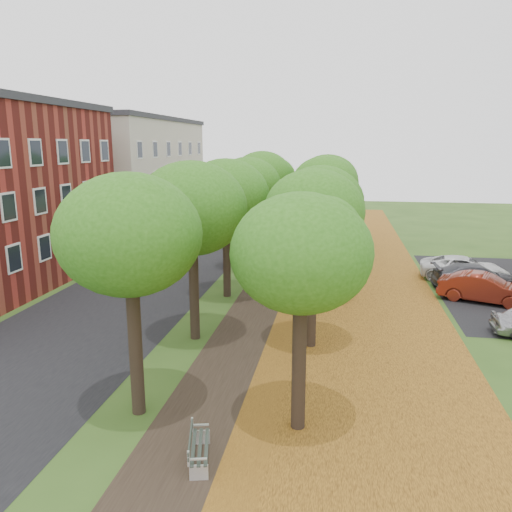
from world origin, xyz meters
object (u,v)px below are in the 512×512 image
at_px(bench, 198,447).
at_px(car_grey, 476,277).
at_px(car_white, 464,268).
at_px(car_red, 484,288).

height_order(bench, car_grey, car_grey).
bearing_deg(car_white, car_red, -170.62).
relative_size(car_red, car_white, 0.88).
distance_m(bench, car_white, 22.33).
xyz_separation_m(car_red, car_white, (0.00, 4.36, -0.03)).
bearing_deg(car_white, bench, 160.54).
bearing_deg(bench, car_red, -48.61).
bearing_deg(car_red, car_grey, 15.01).
relative_size(bench, car_red, 0.38).
distance_m(car_red, car_white, 4.36).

